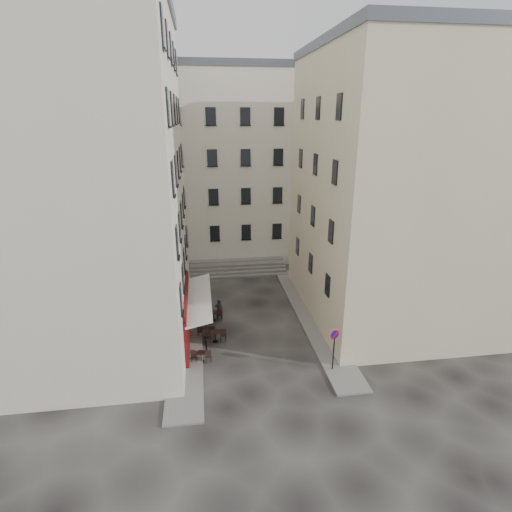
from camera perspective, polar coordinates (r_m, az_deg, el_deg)
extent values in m
plane|color=black|center=(26.82, 0.01, -12.17)|extent=(90.00, 90.00, 0.00)
cube|color=slate|center=(30.11, -9.68, -8.58)|extent=(2.00, 22.00, 0.12)
cube|color=slate|center=(30.19, 7.78, -8.39)|extent=(2.00, 18.00, 0.12)
cube|color=beige|center=(26.97, -23.95, 9.13)|extent=(12.00, 16.00, 20.00)
cube|color=beige|center=(29.93, 19.58, 8.58)|extent=(12.00, 14.00, 18.00)
cube|color=#4F555B|center=(29.81, 21.80, 26.37)|extent=(12.20, 14.20, 0.60)
cube|color=beige|center=(42.00, -5.06, 12.41)|extent=(18.00, 10.00, 18.00)
cube|color=#4F555B|center=(41.92, -5.47, 25.13)|extent=(18.20, 10.20, 0.60)
cube|color=#4C0A10|center=(26.67, -9.84, -8.36)|extent=(0.25, 7.00, 3.50)
cube|color=black|center=(26.83, -9.72, -9.02)|extent=(0.06, 3.85, 2.00)
cube|color=silver|center=(26.11, -8.19, -5.96)|extent=(1.58, 7.30, 0.41)
cube|color=#615E5C|center=(37.38, -2.52, -2.54)|extent=(9.00, 1.80, 0.20)
cube|color=#615E5C|center=(37.72, -2.59, -2.00)|extent=(9.00, 1.80, 0.20)
cube|color=#615E5C|center=(38.07, -2.66, -1.48)|extent=(9.00, 1.80, 0.20)
cube|color=#615E5C|center=(38.42, -2.73, -0.96)|extent=(9.00, 1.80, 0.20)
cylinder|color=black|center=(25.55, -7.09, -12.91)|extent=(0.10, 0.10, 0.90)
sphere|color=black|center=(25.30, -7.14, -12.01)|extent=(0.12, 0.12, 0.12)
cylinder|color=black|center=(28.57, -7.25, -9.18)|extent=(0.10, 0.10, 0.90)
sphere|color=black|center=(28.35, -7.29, -8.35)|extent=(0.12, 0.12, 0.12)
cylinder|color=black|center=(31.70, -7.38, -6.18)|extent=(0.10, 0.10, 0.90)
sphere|color=black|center=(31.50, -7.41, -5.40)|extent=(0.12, 0.12, 0.12)
cylinder|color=black|center=(23.87, 11.02, -13.16)|extent=(0.07, 0.07, 2.68)
cylinder|color=red|center=(23.31, 11.20, -10.94)|extent=(0.60, 0.21, 0.62)
cylinder|color=navy|center=(23.29, 11.22, -10.97)|extent=(0.44, 0.17, 0.45)
cube|color=red|center=(23.27, 11.24, -11.00)|extent=(0.35, 0.13, 0.36)
cylinder|color=black|center=(25.06, -7.82, -14.71)|extent=(0.34, 0.34, 0.02)
cylinder|color=black|center=(24.88, -7.86, -14.11)|extent=(0.05, 0.05, 0.67)
cylinder|color=black|center=(24.72, -7.89, -13.52)|extent=(0.57, 0.57, 0.04)
cube|color=black|center=(24.85, -6.84, -13.97)|extent=(0.36, 0.36, 0.86)
cube|color=black|center=(24.95, -8.88, -13.94)|extent=(0.36, 0.36, 0.86)
cylinder|color=black|center=(26.87, -5.79, -12.03)|extent=(0.40, 0.40, 0.02)
cylinder|color=black|center=(26.68, -5.82, -11.37)|extent=(0.06, 0.06, 0.77)
cylinder|color=black|center=(26.50, -5.85, -10.71)|extent=(0.66, 0.66, 0.04)
cube|color=black|center=(26.67, -4.73, -11.21)|extent=(0.42, 0.42, 1.00)
cube|color=black|center=(26.74, -6.92, -11.20)|extent=(0.42, 0.42, 1.00)
cylinder|color=black|center=(27.51, -7.12, -11.31)|extent=(0.33, 0.33, 0.02)
cylinder|color=black|center=(27.36, -7.14, -10.76)|extent=(0.05, 0.05, 0.64)
cylinder|color=black|center=(27.21, -7.17, -10.23)|extent=(0.55, 0.55, 0.04)
cube|color=black|center=(27.34, -6.27, -10.64)|extent=(0.35, 0.35, 0.83)
cube|color=black|center=(27.42, -8.03, -10.62)|extent=(0.35, 0.35, 0.83)
cylinder|color=black|center=(29.41, -6.02, -9.09)|extent=(0.35, 0.35, 0.02)
cylinder|color=black|center=(29.26, -6.04, -8.54)|extent=(0.05, 0.05, 0.68)
cylinder|color=black|center=(29.12, -6.06, -7.99)|extent=(0.59, 0.59, 0.04)
cube|color=black|center=(29.25, -5.18, -8.41)|extent=(0.37, 0.37, 0.88)
cube|color=black|center=(29.32, -6.92, -8.41)|extent=(0.37, 0.37, 0.88)
cylinder|color=black|center=(30.44, -7.62, -8.13)|extent=(0.33, 0.33, 0.02)
cylinder|color=black|center=(30.30, -7.65, -7.62)|extent=(0.05, 0.05, 0.65)
cylinder|color=black|center=(30.17, -7.67, -7.12)|extent=(0.55, 0.55, 0.04)
cube|color=black|center=(30.28, -6.86, -7.51)|extent=(0.35, 0.35, 0.83)
cube|color=black|center=(30.37, -8.45, -7.50)|extent=(0.35, 0.35, 0.83)
imported|color=black|center=(29.34, -5.30, -7.58)|extent=(0.57, 0.38, 1.55)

